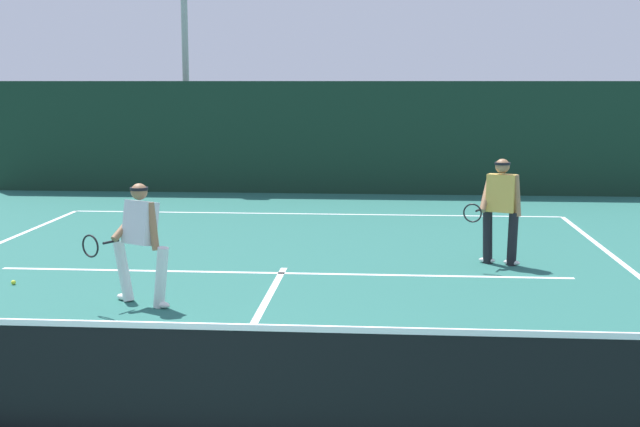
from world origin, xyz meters
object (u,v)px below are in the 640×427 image
object	(u,v)px
player_near	(140,239)
player_far	(501,206)
tennis_ball	(13,282)
light_pole	(184,21)

from	to	relation	value
player_near	player_far	size ratio (longest dim) A/B	0.95
player_far	tennis_ball	distance (m)	7.38
player_near	tennis_ball	size ratio (longest dim) A/B	24.07
player_near	player_far	distance (m)	5.68
player_far	light_pole	size ratio (longest dim) A/B	0.23
player_far	player_near	bearing A→B (deg)	50.87
player_far	tennis_ball	size ratio (longest dim) A/B	25.40
light_pole	tennis_ball	bearing A→B (deg)	-88.85
tennis_ball	light_pole	world-z (taller)	light_pole
tennis_ball	light_pole	distance (m)	12.56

